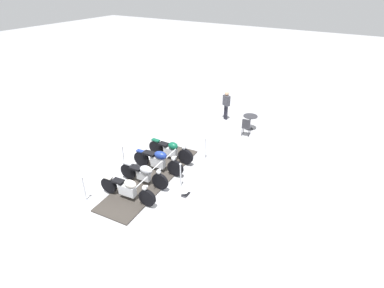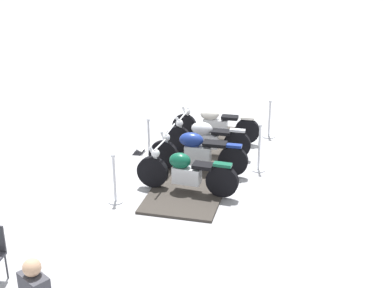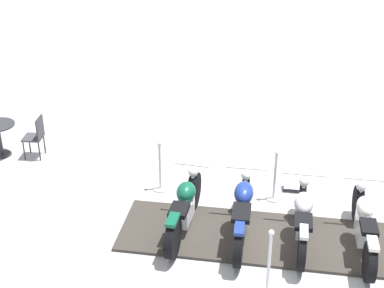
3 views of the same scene
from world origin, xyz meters
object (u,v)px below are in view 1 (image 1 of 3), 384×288
object	(u,v)px
stanchion_right_rear	(205,152)
motorcycle_forest	(171,150)
stanchion_right_mid	(181,178)
cafe_chair_near_table	(246,126)
motorcycle_cream	(128,189)
stanchion_left_mid	(124,162)
info_placard	(185,193)
cafe_table	(250,119)
bystander_person	(226,103)
motorcycle_navy	(158,160)
stanchion_left_front	(85,193)
motorcycle_chrome	(144,174)

from	to	relation	value
stanchion_right_rear	motorcycle_forest	bearing A→B (deg)	123.08
stanchion_right_mid	cafe_chair_near_table	bearing A→B (deg)	-5.65
motorcycle_cream	stanchion_right_mid	xyz separation A→B (m)	(1.60, -1.17, -0.11)
stanchion_left_mid	info_placard	world-z (taller)	stanchion_left_mid
cafe_table	bystander_person	xyz separation A→B (m)	(0.50, 1.61, 0.40)
stanchion_right_rear	bystander_person	size ratio (longest dim) A/B	0.66
motorcycle_navy	cafe_chair_near_table	xyz separation A→B (m)	(4.78, -1.83, -0.01)
stanchion_right_mid	cafe_chair_near_table	size ratio (longest dim) A/B	1.12
stanchion_left_front	cafe_table	xyz separation A→B (m)	(8.41, -2.86, 0.25)
motorcycle_forest	cafe_chair_near_table	world-z (taller)	motorcycle_forest
motorcycle_forest	info_placard	size ratio (longest dim) A/B	5.89
motorcycle_navy	motorcycle_forest	bearing A→B (deg)	89.39
stanchion_left_mid	info_placard	xyz separation A→B (m)	(-0.13, -3.03, -0.31)
stanchion_right_rear	cafe_chair_near_table	distance (m)	3.06
motorcycle_cream	cafe_chair_near_table	world-z (taller)	motorcycle_cream
motorcycle_navy	cafe_chair_near_table	size ratio (longest dim) A/B	2.42
motorcycle_chrome	info_placard	bearing A→B (deg)	5.74
info_placard	motorcycle_navy	bearing A→B (deg)	-117.13
stanchion_left_mid	bystander_person	size ratio (longest dim) A/B	0.71
stanchion_right_rear	cafe_table	distance (m)	3.84
motorcycle_navy	stanchion_right_rear	size ratio (longest dim) A/B	2.15
motorcycle_chrome	motorcycle_forest	bearing A→B (deg)	90.74
stanchion_right_rear	info_placard	xyz separation A→B (m)	(-2.54, -0.57, -0.28)
motorcycle_navy	cafe_table	size ratio (longest dim) A/B	3.04
bystander_person	motorcycle_forest	bearing A→B (deg)	24.95
info_placard	bystander_person	world-z (taller)	bystander_person
info_placard	cafe_table	world-z (taller)	cafe_table
motorcycle_navy	stanchion_right_mid	distance (m)	1.39
motorcycle_forest	motorcycle_chrome	bearing A→B (deg)	-86.00
motorcycle_cream	motorcycle_navy	world-z (taller)	motorcycle_navy
stanchion_right_mid	stanchion_left_front	distance (m)	3.44
motorcycle_navy	stanchion_right_mid	xyz separation A→B (m)	(-0.41, -1.32, -0.16)
motorcycle_forest	bystander_person	xyz separation A→B (m)	(5.10, -0.17, 0.46)
motorcycle_forest	stanchion_right_mid	xyz separation A→B (m)	(-1.41, -1.39, -0.11)
motorcycle_cream	stanchion_right_rear	distance (m)	3.94
stanchion_left_front	cafe_chair_near_table	size ratio (longest dim) A/B	1.10
motorcycle_forest	stanchion_left_mid	bearing A→B (deg)	-127.95
motorcycle_cream	info_placard	distance (m)	2.07
stanchion_left_mid	cafe_chair_near_table	xyz separation A→B (m)	(5.38, -3.13, 0.15)
motorcycle_chrome	motorcycle_navy	size ratio (longest dim) A/B	0.93
cafe_chair_near_table	motorcycle_cream	bearing A→B (deg)	157.86
motorcycle_chrome	stanchion_right_mid	world-z (taller)	stanchion_right_mid
stanchion_right_mid	info_placard	distance (m)	0.60
stanchion_right_mid	stanchion_right_rear	bearing A→B (deg)	4.14
info_placard	cafe_table	xyz separation A→B (m)	(6.33, 0.01, 0.48)
motorcycle_cream	motorcycle_chrome	world-z (taller)	motorcycle_chrome
motorcycle_cream	motorcycle_navy	size ratio (longest dim) A/B	1.01
stanchion_right_mid	stanchion_right_rear	size ratio (longest dim) A/B	1.00
motorcycle_forest	motorcycle_navy	bearing A→B (deg)	-86.13
stanchion_right_mid	info_placard	xyz separation A→B (m)	(-0.32, -0.41, -0.31)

